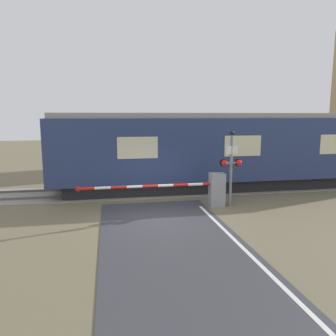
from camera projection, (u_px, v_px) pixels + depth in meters
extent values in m
plane|color=#6B6047|center=(159.00, 217.00, 12.00)|extent=(80.00, 80.00, 0.00)
cube|color=gray|center=(146.00, 191.00, 16.07)|extent=(36.00, 3.20, 0.03)
cube|color=#595451|center=(148.00, 193.00, 15.36)|extent=(36.00, 0.08, 0.10)
cube|color=#595451|center=(144.00, 186.00, 16.76)|extent=(36.00, 0.08, 0.10)
cube|color=black|center=(229.00, 182.00, 16.81)|extent=(16.16, 2.58, 0.60)
cube|color=navy|center=(230.00, 148.00, 16.52)|extent=(17.57, 3.03, 2.95)
cube|color=gray|center=(231.00, 116.00, 16.27)|extent=(17.22, 2.79, 0.24)
cube|color=beige|center=(243.00, 146.00, 15.01)|extent=(1.76, 0.02, 0.94)
cube|color=beige|center=(138.00, 148.00, 14.14)|extent=(1.76, 0.02, 0.94)
cube|color=gray|center=(217.00, 190.00, 13.33)|extent=(0.60, 0.44, 1.37)
cylinder|color=gray|center=(217.00, 183.00, 13.29)|extent=(0.16, 0.16, 0.18)
cylinder|color=red|center=(210.00, 184.00, 13.24)|extent=(0.61, 0.11, 0.11)
cylinder|color=white|center=(195.00, 184.00, 13.13)|extent=(0.61, 0.11, 0.11)
cylinder|color=red|center=(181.00, 185.00, 13.02)|extent=(0.61, 0.11, 0.11)
cylinder|color=white|center=(165.00, 186.00, 12.91)|extent=(0.61, 0.11, 0.11)
cylinder|color=red|center=(150.00, 186.00, 12.80)|extent=(0.61, 0.11, 0.11)
cylinder|color=white|center=(135.00, 187.00, 12.69)|extent=(0.61, 0.11, 0.11)
cylinder|color=red|center=(119.00, 187.00, 12.58)|extent=(0.61, 0.11, 0.11)
cylinder|color=white|center=(103.00, 188.00, 12.47)|extent=(0.61, 0.11, 0.11)
cylinder|color=red|center=(86.00, 189.00, 12.36)|extent=(0.61, 0.11, 0.11)
cylinder|color=red|center=(78.00, 189.00, 12.31)|extent=(0.20, 0.02, 0.20)
cylinder|color=gray|center=(231.00, 171.00, 13.24)|extent=(0.11, 0.11, 2.89)
cube|color=gray|center=(231.00, 163.00, 13.19)|extent=(0.74, 0.07, 0.07)
sphere|color=red|center=(224.00, 163.00, 13.08)|extent=(0.24, 0.24, 0.24)
sphere|color=red|center=(239.00, 163.00, 13.19)|extent=(0.24, 0.24, 0.24)
cylinder|color=black|center=(223.00, 163.00, 13.19)|extent=(0.30, 0.06, 0.30)
cylinder|color=black|center=(238.00, 162.00, 13.30)|extent=(0.30, 0.06, 0.30)
cube|color=white|center=(232.00, 150.00, 13.06)|extent=(0.49, 0.02, 0.31)
sphere|color=black|center=(232.00, 133.00, 13.00)|extent=(0.18, 0.18, 0.18)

